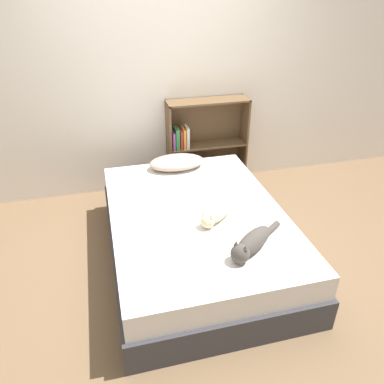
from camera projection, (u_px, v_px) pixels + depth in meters
name	position (u px, v px, depth m)	size (l,w,h in m)	color
ground_plane	(196.00, 255.00, 3.39)	(8.00, 8.00, 0.00)	brown
wall_back	(162.00, 78.00, 3.96)	(8.00, 0.06, 2.50)	white
bed	(196.00, 234.00, 3.27)	(1.47, 2.07, 0.47)	#333338
pillow	(177.00, 162.00, 3.83)	(0.57, 0.33, 0.13)	#B29E8E
cat_light	(217.00, 212.00, 3.02)	(0.46, 0.42, 0.14)	beige
cat_dark	(251.00, 243.00, 2.66)	(0.52, 0.42, 0.16)	#47423D
bookshelf	(203.00, 142.00, 4.30)	(0.91, 0.26, 1.03)	brown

